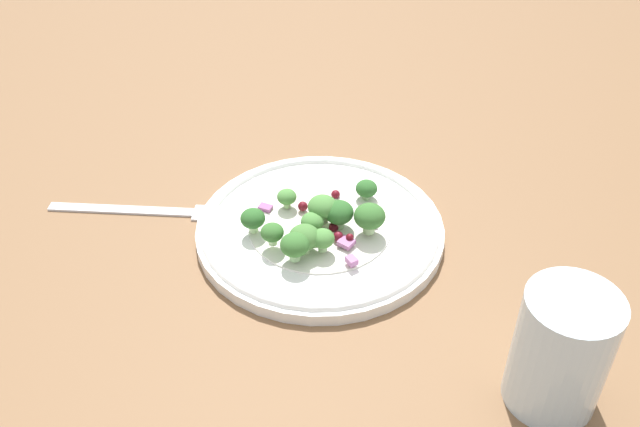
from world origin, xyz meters
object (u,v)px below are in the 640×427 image
(broccoli_floret_1, at_px, (339,213))
(fork, at_px, (150,210))
(broccoli_floret_0, at_px, (312,222))
(broccoli_floret_2, at_px, (370,217))
(plate, at_px, (320,228))
(water_glass, at_px, (561,351))

(broccoli_floret_1, distance_m, fork, 0.20)
(broccoli_floret_0, bearing_deg, broccoli_floret_2, -96.99)
(plate, xyz_separation_m, water_glass, (-0.21, -0.15, 0.04))
(broccoli_floret_0, bearing_deg, fork, 65.47)
(broccoli_floret_1, distance_m, water_glass, 0.25)
(broccoli_floret_2, height_order, water_glass, water_glass)
(broccoli_floret_2, bearing_deg, broccoli_floret_0, 83.01)
(broccoli_floret_1, height_order, water_glass, water_glass)
(broccoli_floret_1, xyz_separation_m, broccoli_floret_2, (-0.01, -0.03, 0.00))
(water_glass, bearing_deg, broccoli_floret_1, 32.84)
(broccoli_floret_0, bearing_deg, water_glass, -141.31)
(water_glass, bearing_deg, broccoli_floret_2, 28.84)
(broccoli_floret_2, distance_m, water_glass, 0.22)
(plate, xyz_separation_m, broccoli_floret_0, (-0.01, 0.01, 0.02))
(broccoli_floret_1, height_order, fork, broccoli_floret_1)
(broccoli_floret_0, xyz_separation_m, broccoli_floret_1, (0.01, -0.03, 0.00))
(broccoli_floret_0, relative_size, broccoli_floret_1, 0.78)
(water_glass, bearing_deg, plate, 35.20)
(fork, bearing_deg, broccoli_floret_2, -110.43)
(plate, relative_size, fork, 1.30)
(broccoli_floret_0, xyz_separation_m, water_glass, (-0.20, -0.16, 0.02))
(broccoli_floret_0, relative_size, broccoli_floret_2, 0.73)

